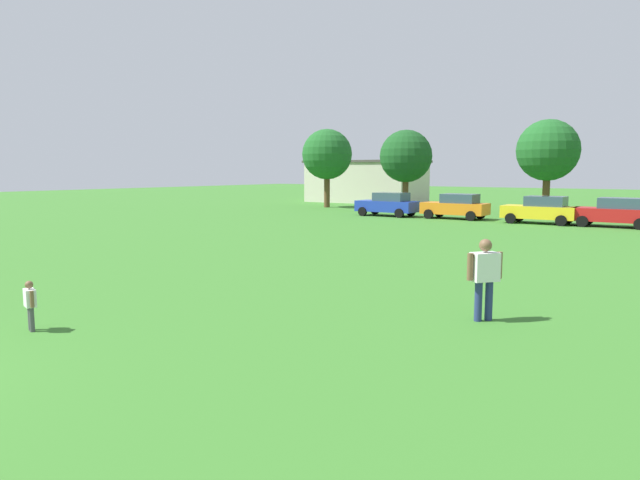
# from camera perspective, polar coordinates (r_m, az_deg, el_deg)

# --- Properties ---
(ground_plane) EXTENTS (160.00, 160.00, 0.00)m
(ground_plane) POSITION_cam_1_polar(r_m,az_deg,el_deg) (33.56, 16.63, 1.15)
(ground_plane) COLOR #387528
(child_kite_flyer) EXTENTS (0.47, 0.28, 1.02)m
(child_kite_flyer) POSITION_cam_1_polar(r_m,az_deg,el_deg) (12.86, -26.97, -5.48)
(child_kite_flyer) COLOR #4C4C51
(child_kite_flyer) RESTS_ON ground
(adult_bystander) EXTENTS (0.61, 0.69, 1.77)m
(adult_bystander) POSITION_cam_1_polar(r_m,az_deg,el_deg) (12.67, 16.11, -3.13)
(adult_bystander) COLOR navy
(adult_bystander) RESTS_ON ground
(parked_car_blue_0) EXTENTS (4.30, 2.02, 1.68)m
(parked_car_blue_0) POSITION_cam_1_polar(r_m,az_deg,el_deg) (40.89, 6.79, 3.58)
(parked_car_blue_0) COLOR #1E38AD
(parked_car_blue_0) RESTS_ON ground
(parked_car_orange_1) EXTENTS (4.30, 2.02, 1.68)m
(parked_car_orange_1) POSITION_cam_1_polar(r_m,az_deg,el_deg) (39.25, 13.42, 3.30)
(parked_car_orange_1) COLOR orange
(parked_car_orange_1) RESTS_ON ground
(parked_car_yellow_2) EXTENTS (4.30, 2.02, 1.68)m
(parked_car_yellow_2) POSITION_cam_1_polar(r_m,az_deg,el_deg) (37.22, 21.20, 2.84)
(parked_car_yellow_2) COLOR yellow
(parked_car_yellow_2) RESTS_ON ground
(parked_car_red_3) EXTENTS (4.30, 2.02, 1.68)m
(parked_car_red_3) POSITION_cam_1_polar(r_m,az_deg,el_deg) (36.68, 27.39, 2.48)
(parked_car_red_3) COLOR red
(parked_car_red_3) RESTS_ON ground
(tree_far_left) EXTENTS (4.39, 4.39, 6.84)m
(tree_far_left) POSITION_cam_1_polar(r_m,az_deg,el_deg) (50.50, 0.70, 8.52)
(tree_far_left) COLOR brown
(tree_far_left) RESTS_ON ground
(tree_left) EXTENTS (4.11, 4.11, 6.41)m
(tree_left) POSITION_cam_1_polar(r_m,az_deg,el_deg) (45.82, 8.58, 8.25)
(tree_left) COLOR brown
(tree_left) RESTS_ON ground
(tree_center_left) EXTENTS (4.43, 4.43, 6.90)m
(tree_center_left) POSITION_cam_1_polar(r_m,az_deg,el_deg) (44.85, 21.81, 8.29)
(tree_center_left) COLOR brown
(tree_center_left) RESTS_ON ground
(house_left) EXTENTS (11.68, 6.56, 4.26)m
(house_left) POSITION_cam_1_polar(r_m,az_deg,el_deg) (59.17, 4.64, 5.86)
(house_left) COLOR beige
(house_left) RESTS_ON ground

